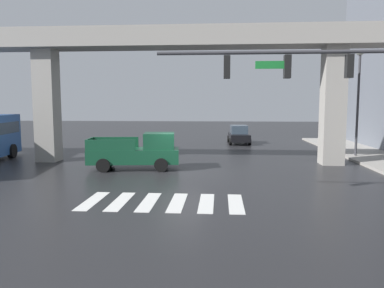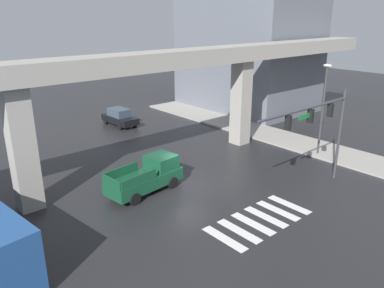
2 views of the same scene
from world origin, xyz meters
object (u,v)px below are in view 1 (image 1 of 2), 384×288
Objects in this scene: sedan_black at (239,135)px; street_lamp_mid_block at (358,92)px; traffic_signal_mast at (319,81)px; pickup_truck at (139,152)px.

sedan_black is 12.16m from street_lamp_mid_block.
street_lamp_mid_block is (5.85, 12.47, 0.00)m from traffic_signal_mast.
street_lamp_mid_block is at bearing -48.68° from sedan_black.
pickup_truck is 11.23m from traffic_signal_mast.
sedan_black is at bearing 94.85° from traffic_signal_mast.
traffic_signal_mast reaches higher than sedan_black.
traffic_signal_mast is at bearing -85.15° from sedan_black.
sedan_black is (6.37, 14.35, -0.14)m from pickup_truck.
street_lamp_mid_block is (7.65, -8.70, 3.70)m from sedan_black.
traffic_signal_mast reaches higher than pickup_truck.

